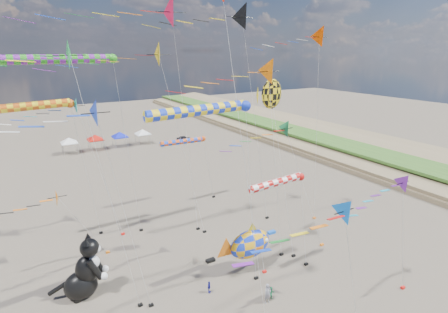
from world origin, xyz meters
name	(u,v)px	position (x,y,z in m)	size (l,w,h in m)	color
delta_kite_0	(253,74)	(2.86, 10.23, 17.94)	(11.58, 2.32, 19.40)	#DD6507
delta_kite_1	(394,192)	(9.18, 0.82, 9.81)	(8.15, 1.59, 11.03)	#6A1E95
delta_kite_2	(325,220)	(-0.01, -1.10, 10.74)	(10.20, 1.72, 12.01)	blue
delta_kite_3	(161,57)	(-1.75, 18.28, 19.22)	(13.26, 2.59, 20.80)	yellow
delta_kite_4	(73,118)	(-10.90, 9.87, 15.76)	(10.42, 1.95, 17.11)	#1836B7
delta_kite_5	(308,39)	(12.57, 14.41, 20.89)	(10.02, 2.36, 22.35)	#C33D00
delta_kite_6	(241,18)	(6.36, 17.44, 22.85)	(13.57, 3.00, 24.57)	black
delta_kite_7	(153,13)	(-1.94, 19.26, 23.01)	(15.93, 3.31, 24.88)	red
delta_kite_8	(50,60)	(-11.70, 10.34, 19.22)	(11.76, 2.14, 20.65)	green
delta_kite_10	(46,203)	(-12.85, 19.59, 6.68)	(10.14, 1.85, 7.96)	orange
delta_kite_11	(60,113)	(-10.40, 22.51, 14.19)	(10.01, 1.76, 15.47)	#1BB5B3
delta_kite_12	(295,134)	(7.02, 9.47, 12.67)	(10.21, 1.79, 13.96)	#1E8F4B
windsock_0	(204,111)	(-2.55, 8.41, 15.72)	(9.59, 0.83, 16.20)	#1330C7
windsock_1	(65,60)	(-9.47, 22.31, 18.97)	(11.19, 0.89, 19.48)	#269C1C
windsock_2	(185,142)	(3.99, 26.41, 8.63)	(7.62, 0.68, 9.03)	#DF4C0F
windsock_3	(280,182)	(4.06, 7.70, 9.26)	(7.05, 0.68, 9.68)	red
windsock_4	(31,107)	(-12.65, 24.05, 14.73)	(9.29, 0.85, 15.21)	#D85712
angelfish_kite	(270,96)	(5.61, 11.40, 15.95)	(3.74, 3.02, 17.40)	yellow
cat_inflatable	(82,266)	(-11.12, 14.04, 2.78)	(4.12, 2.06, 5.56)	black
fish_inflatable	(250,244)	(2.65, 9.78, 2.80)	(5.58, 2.21, 4.92)	blue
person_adult	(268,294)	(1.45, 5.42, 0.87)	(0.63, 0.42, 1.74)	gray
child_green	(271,293)	(1.97, 5.58, 0.58)	(0.57, 0.44, 1.17)	#228D4F
child_blue	(209,287)	(-2.06, 8.93, 0.55)	(0.64, 0.27, 1.09)	navy
kite_bag_0	(210,260)	(0.22, 12.88, 0.15)	(0.90, 0.44, 0.30)	black
kite_bag_1	(272,232)	(8.79, 14.19, 0.15)	(0.90, 0.44, 0.30)	blue
tent_row	(107,134)	(1.50, 60.00, 3.15)	(19.20, 4.20, 3.80)	white
parked_car	(184,138)	(17.88, 58.00, 0.56)	(1.33, 3.30, 1.12)	#26262D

